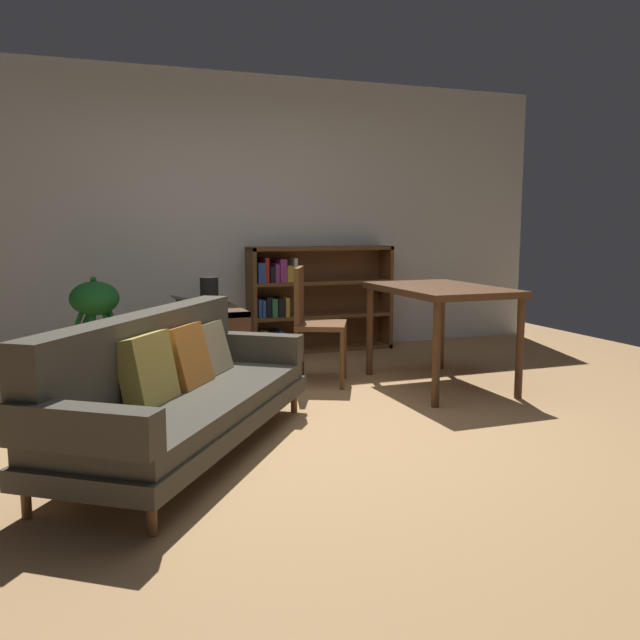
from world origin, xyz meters
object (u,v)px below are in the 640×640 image
(media_console, at_px, (211,343))
(open_laptop, at_px, (203,301))
(fabric_couch, at_px, (174,388))
(desk_speaker, at_px, (209,293))
(potted_floor_plant, at_px, (95,318))
(dining_table, at_px, (440,298))
(dining_chair_near, at_px, (312,318))
(bookshelf, at_px, (309,299))

(media_console, relative_size, open_laptop, 2.67)
(fabric_couch, height_order, desk_speaker, desk_speaker)
(desk_speaker, bearing_deg, media_console, 78.05)
(media_console, distance_m, potted_floor_plant, 0.94)
(open_laptop, height_order, potted_floor_plant, potted_floor_plant)
(media_console, relative_size, desk_speaker, 4.62)
(media_console, relative_size, dining_table, 0.95)
(dining_table, bearing_deg, desk_speaker, 159.04)
(media_console, bearing_deg, dining_table, -29.44)
(dining_chair_near, distance_m, bookshelf, 1.44)
(open_laptop, bearing_deg, potted_floor_plant, 178.24)
(dining_chair_near, xyz_separation_m, bookshelf, (0.46, 1.37, -0.01))
(fabric_couch, distance_m, media_console, 1.87)
(bookshelf, bearing_deg, dining_table, -75.95)
(media_console, xyz_separation_m, dining_table, (1.63, -0.92, 0.41))
(open_laptop, distance_m, desk_speaker, 0.39)
(open_laptop, relative_size, dining_table, 0.36)
(dining_table, bearing_deg, bookshelf, 104.05)
(media_console, height_order, dining_chair_near, dining_chair_near)
(fabric_couch, height_order, dining_chair_near, dining_chair_near)
(fabric_couch, relative_size, dining_table, 1.74)
(dining_table, relative_size, bookshelf, 0.82)
(fabric_couch, xyz_separation_m, open_laptop, (0.52, 1.89, 0.26))
(desk_speaker, height_order, bookshelf, bookshelf)
(potted_floor_plant, bearing_deg, fabric_couch, -80.01)
(desk_speaker, bearing_deg, bookshelf, 42.81)
(desk_speaker, xyz_separation_m, potted_floor_plant, (-0.84, 0.40, -0.21))
(fabric_couch, relative_size, dining_chair_near, 2.25)
(media_console, height_order, open_laptop, open_laptop)
(media_console, bearing_deg, dining_chair_near, -34.51)
(open_laptop, xyz_separation_m, desk_speaker, (-0.02, -0.38, 0.11))
(desk_speaker, bearing_deg, dining_chair_near, -15.89)
(fabric_couch, relative_size, bookshelf, 1.43)
(dining_chair_near, bearing_deg, open_laptop, 141.81)
(potted_floor_plant, distance_m, dining_chair_near, 1.73)
(open_laptop, relative_size, desk_speaker, 1.73)
(fabric_couch, bearing_deg, bookshelf, 56.75)
(open_laptop, xyz_separation_m, dining_chair_near, (0.76, -0.60, -0.10))
(open_laptop, xyz_separation_m, bookshelf, (1.22, 0.77, -0.11))
(fabric_couch, xyz_separation_m, dining_chair_near, (1.28, 1.29, 0.16))
(potted_floor_plant, bearing_deg, open_laptop, -1.76)
(dining_table, relative_size, dining_chair_near, 1.29)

